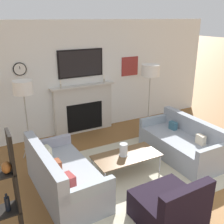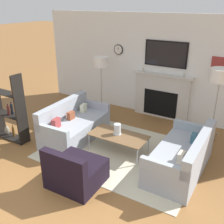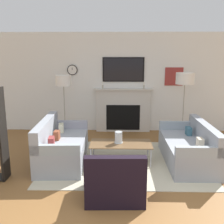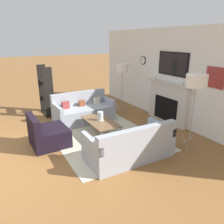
{
  "view_description": "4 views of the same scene",
  "coord_description": "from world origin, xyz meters",
  "px_view_note": "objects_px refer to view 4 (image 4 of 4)",
  "views": [
    {
      "loc": [
        -2.3,
        -1.28,
        2.75
      ],
      "look_at": [
        -0.03,
        2.92,
        1.01
      ],
      "focal_mm": 42.0,
      "sensor_mm": 36.0,
      "label": 1
    },
    {
      "loc": [
        2.29,
        -1.93,
        2.97
      ],
      "look_at": [
        -0.33,
        2.42,
        0.8
      ],
      "focal_mm": 42.0,
      "sensor_mm": 36.0,
      "label": 2
    },
    {
      "loc": [
        -0.14,
        -2.66,
        2.1
      ],
      "look_at": [
        -0.27,
        2.71,
        0.93
      ],
      "focal_mm": 42.0,
      "sensor_mm": 36.0,
      "label": 3
    },
    {
      "loc": [
        4.61,
        -0.02,
        2.37
      ],
      "look_at": [
        0.25,
        2.43,
        0.7
      ],
      "focal_mm": 35.0,
      "sensor_mm": 36.0,
      "label": 4
    }
  ],
  "objects_px": {
    "armchair": "(48,135)",
    "floor_lamp_left": "(122,69)",
    "coffee_table": "(100,122)",
    "hurricane_candle": "(100,116)",
    "couch_left": "(83,111)",
    "shelf_unit": "(46,93)",
    "couch_right": "(130,146)",
    "floor_lamp_right": "(197,82)"
  },
  "relations": [
    {
      "from": "couch_left",
      "to": "hurricane_candle",
      "type": "xyz_separation_m",
      "value": [
        1.14,
        0.01,
        0.19
      ]
    },
    {
      "from": "coffee_table",
      "to": "shelf_unit",
      "type": "height_order",
      "value": "shelf_unit"
    },
    {
      "from": "couch_right",
      "to": "shelf_unit",
      "type": "relative_size",
      "value": 1.12
    },
    {
      "from": "couch_left",
      "to": "shelf_unit",
      "type": "bearing_deg",
      "value": -146.67
    },
    {
      "from": "hurricane_candle",
      "to": "floor_lamp_right",
      "type": "relative_size",
      "value": 0.14
    },
    {
      "from": "couch_right",
      "to": "coffee_table",
      "type": "height_order",
      "value": "couch_right"
    },
    {
      "from": "couch_right",
      "to": "armchair",
      "type": "relative_size",
      "value": 2.04
    },
    {
      "from": "coffee_table",
      "to": "floor_lamp_right",
      "type": "xyz_separation_m",
      "value": [
        1.57,
        1.51,
        1.15
      ]
    },
    {
      "from": "floor_lamp_left",
      "to": "armchair",
      "type": "bearing_deg",
      "value": -65.22
    },
    {
      "from": "floor_lamp_right",
      "to": "armchair",
      "type": "bearing_deg",
      "value": -120.54
    },
    {
      "from": "couch_right",
      "to": "armchair",
      "type": "bearing_deg",
      "value": -137.21
    },
    {
      "from": "couch_left",
      "to": "coffee_table",
      "type": "xyz_separation_m",
      "value": [
        1.19,
        -0.02,
        0.07
      ]
    },
    {
      "from": "hurricane_candle",
      "to": "shelf_unit",
      "type": "bearing_deg",
      "value": -161.11
    },
    {
      "from": "couch_right",
      "to": "shelf_unit",
      "type": "xyz_separation_m",
      "value": [
        -3.74,
        -0.79,
        0.43
      ]
    },
    {
      "from": "couch_right",
      "to": "couch_left",
      "type": "bearing_deg",
      "value": -179.95
    },
    {
      "from": "armchair",
      "to": "couch_left",
      "type": "bearing_deg",
      "value": 129.16
    },
    {
      "from": "armchair",
      "to": "coffee_table",
      "type": "height_order",
      "value": "armchair"
    },
    {
      "from": "hurricane_candle",
      "to": "shelf_unit",
      "type": "height_order",
      "value": "shelf_unit"
    },
    {
      "from": "hurricane_candle",
      "to": "coffee_table",
      "type": "bearing_deg",
      "value": -33.16
    },
    {
      "from": "shelf_unit",
      "to": "hurricane_candle",
      "type": "bearing_deg",
      "value": 18.89
    },
    {
      "from": "couch_left",
      "to": "floor_lamp_left",
      "type": "xyz_separation_m",
      "value": [
        -0.22,
        1.5,
        1.16
      ]
    },
    {
      "from": "armchair",
      "to": "coffee_table",
      "type": "relative_size",
      "value": 0.72
    },
    {
      "from": "armchair",
      "to": "floor_lamp_left",
      "type": "relative_size",
      "value": 0.54
    },
    {
      "from": "couch_left",
      "to": "armchair",
      "type": "distance_m",
      "value": 1.73
    },
    {
      "from": "coffee_table",
      "to": "shelf_unit",
      "type": "xyz_separation_m",
      "value": [
        -2.39,
        -0.77,
        0.34
      ]
    },
    {
      "from": "coffee_table",
      "to": "floor_lamp_right",
      "type": "distance_m",
      "value": 2.47
    },
    {
      "from": "couch_left",
      "to": "hurricane_candle",
      "type": "bearing_deg",
      "value": 0.66
    },
    {
      "from": "shelf_unit",
      "to": "coffee_table",
      "type": "bearing_deg",
      "value": 17.89
    },
    {
      "from": "floor_lamp_left",
      "to": "floor_lamp_right",
      "type": "xyz_separation_m",
      "value": [
        2.98,
        0.0,
        0.06
      ]
    },
    {
      "from": "coffee_table",
      "to": "floor_lamp_left",
      "type": "height_order",
      "value": "floor_lamp_left"
    },
    {
      "from": "couch_left",
      "to": "floor_lamp_left",
      "type": "relative_size",
      "value": 1.09
    },
    {
      "from": "floor_lamp_left",
      "to": "shelf_unit",
      "type": "height_order",
      "value": "floor_lamp_left"
    },
    {
      "from": "coffee_table",
      "to": "armchair",
      "type": "bearing_deg",
      "value": -94.34
    },
    {
      "from": "couch_left",
      "to": "floor_lamp_right",
      "type": "relative_size",
      "value": 1.05
    },
    {
      "from": "couch_right",
      "to": "coffee_table",
      "type": "relative_size",
      "value": 1.47
    },
    {
      "from": "couch_left",
      "to": "coffee_table",
      "type": "relative_size",
      "value": 1.46
    },
    {
      "from": "hurricane_candle",
      "to": "floor_lamp_left",
      "type": "relative_size",
      "value": 0.14
    },
    {
      "from": "floor_lamp_left",
      "to": "shelf_unit",
      "type": "bearing_deg",
      "value": -113.22
    },
    {
      "from": "floor_lamp_left",
      "to": "couch_left",
      "type": "bearing_deg",
      "value": -81.68
    },
    {
      "from": "coffee_table",
      "to": "floor_lamp_left",
      "type": "bearing_deg",
      "value": 132.95
    },
    {
      "from": "couch_left",
      "to": "floor_lamp_right",
      "type": "bearing_deg",
      "value": 28.44
    },
    {
      "from": "floor_lamp_right",
      "to": "shelf_unit",
      "type": "distance_m",
      "value": 4.65
    }
  ]
}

